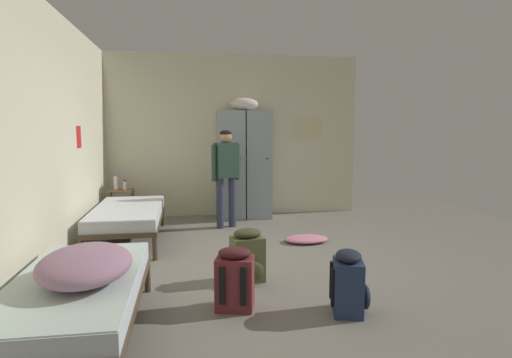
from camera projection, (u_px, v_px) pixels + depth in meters
name	position (u px, v px, depth m)	size (l,w,h in m)	color
ground_plane	(260.00, 262.00, 5.09)	(9.10, 9.10, 0.00)	slate
room_backdrop	(156.00, 138.00, 5.97)	(4.50, 5.75, 2.84)	beige
locker_bank	(244.00, 162.00, 7.51)	(0.90, 0.55, 2.07)	#8C99A3
shelf_unit	(121.00, 203.00, 7.05)	(0.38, 0.30, 0.57)	brown
bed_left_front	(76.00, 292.00, 3.17)	(0.90, 1.90, 0.49)	#473828
bed_left_rear	(128.00, 215.00, 5.96)	(0.90, 1.90, 0.49)	#473828
bedding_heap	(85.00, 264.00, 3.08)	(0.64, 0.86, 0.24)	gray
person_traveler	(226.00, 169.00, 6.75)	(0.45, 0.30, 1.53)	#2D334C
water_bottle	(116.00, 183.00, 7.02)	(0.07, 0.07, 0.25)	white
lotion_bottle	(125.00, 185.00, 6.99)	(0.06, 0.06, 0.16)	beige
backpack_navy	(349.00, 283.00, 3.68)	(0.39, 0.37, 0.55)	navy
backpack_olive	(248.00, 257.00, 4.44)	(0.36, 0.37, 0.55)	#566038
backpack_maroon	(235.00, 280.00, 3.77)	(0.37, 0.38, 0.55)	maroon
clothes_pile_pink	(306.00, 239.00, 5.97)	(0.60, 0.40, 0.09)	pink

